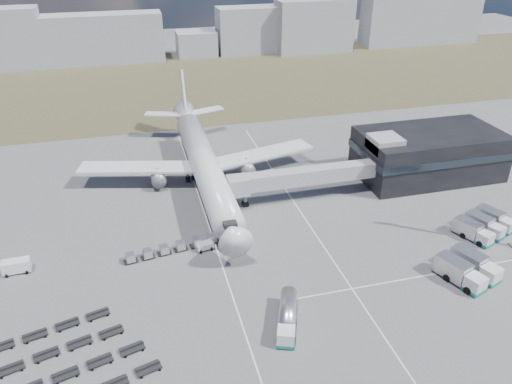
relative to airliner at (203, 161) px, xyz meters
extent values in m
plane|color=#565659|center=(0.00, -32.38, -5.29)|extent=(420.00, 420.00, 0.00)
cube|color=#434128|center=(0.00, 77.62, -5.29)|extent=(420.00, 90.00, 0.01)
cube|color=silver|center=(-2.00, -27.38, -5.29)|extent=(0.25, 110.00, 0.01)
cube|color=silver|center=(16.00, -27.38, -5.29)|extent=(0.25, 110.00, 0.01)
cube|color=silver|center=(25.00, -40.38, -5.29)|extent=(40.00, 0.25, 0.01)
cube|color=black|center=(48.00, -8.38, -0.29)|extent=(30.00, 16.00, 10.00)
cube|color=#262D38|center=(48.00, -8.38, 0.91)|extent=(30.40, 16.40, 1.60)
cube|color=#939399|center=(36.00, -10.38, 4.21)|extent=(6.00, 6.00, 3.00)
cube|color=#939399|center=(18.10, -11.88, -0.19)|extent=(29.80, 3.00, 3.00)
cube|color=#939399|center=(4.70, -12.38, -0.19)|extent=(4.00, 3.60, 3.40)
cylinder|color=slate|center=(6.20, -11.88, -2.74)|extent=(0.70, 0.70, 5.10)
cylinder|color=black|center=(6.20, -11.88, -4.84)|extent=(1.40, 0.90, 1.40)
cylinder|color=silver|center=(0.00, -2.38, 0.01)|extent=(5.60, 48.00, 5.60)
cone|color=silver|center=(0.00, -28.88, 0.01)|extent=(5.60, 5.00, 5.60)
cone|color=silver|center=(0.00, 25.62, 0.81)|extent=(5.60, 8.00, 5.60)
cube|color=black|center=(0.00, -26.88, 0.81)|extent=(2.20, 2.00, 0.80)
cube|color=silver|center=(-13.00, 2.62, -1.19)|extent=(25.59, 11.38, 0.50)
cube|color=silver|center=(13.00, 2.62, -1.19)|extent=(25.59, 11.38, 0.50)
cylinder|color=slate|center=(-9.50, 0.62, -2.89)|extent=(3.00, 5.00, 3.00)
cylinder|color=slate|center=(9.50, 0.62, -2.89)|extent=(3.00, 5.00, 3.00)
cube|color=silver|center=(-5.50, 27.62, 1.21)|extent=(9.49, 5.63, 0.35)
cube|color=silver|center=(5.50, 27.62, 1.21)|extent=(9.49, 5.63, 0.35)
cube|color=silver|center=(0.00, 28.62, 6.51)|extent=(0.50, 9.06, 11.45)
cylinder|color=slate|center=(0.00, -23.38, -4.04)|extent=(0.50, 0.50, 2.50)
cylinder|color=slate|center=(-3.20, 1.62, -4.04)|extent=(0.60, 0.60, 2.50)
cylinder|color=slate|center=(3.20, 1.62, -4.04)|extent=(0.60, 0.60, 2.50)
cylinder|color=black|center=(0.00, -23.38, -4.79)|extent=(0.50, 1.20, 1.20)
cube|color=#979AA5|center=(-56.82, 112.83, 5.69)|extent=(28.91, 12.00, 21.96)
cube|color=#979AA5|center=(-22.64, 113.36, 3.93)|extent=(50.66, 12.00, 18.44)
cube|color=#979AA5|center=(16.47, 115.46, -0.39)|extent=(15.99, 12.00, 9.80)
cube|color=#979AA5|center=(40.24, 114.78, 4.01)|extent=(29.44, 12.00, 18.61)
cube|color=#979AA5|center=(65.67, 109.69, 5.34)|extent=(31.94, 12.00, 21.26)
cube|color=#979AA5|center=(106.08, 112.68, 5.19)|extent=(30.98, 12.00, 20.95)
cube|color=#979AA5|center=(133.75, 113.41, 6.10)|extent=(23.27, 12.00, 22.79)
cube|color=silver|center=(2.75, -48.59, -3.89)|extent=(2.99, 2.99, 2.22)
cube|color=#147268|center=(2.75, -48.59, -4.76)|extent=(3.12, 3.12, 0.48)
cylinder|color=silver|center=(4.44, -44.16, -3.46)|extent=(4.84, 7.63, 2.42)
cube|color=slate|center=(4.44, -44.16, -4.57)|extent=(4.75, 7.60, 0.34)
cylinder|color=black|center=(3.92, -45.52, -4.81)|extent=(2.73, 1.89, 1.06)
cube|color=silver|center=(-4.00, -24.38, -4.63)|extent=(3.09, 2.14, 1.32)
cube|color=silver|center=(-33.91, -22.99, -4.16)|extent=(4.34, 2.14, 2.27)
cube|color=silver|center=(0.13, 0.44, -3.58)|extent=(5.01, 6.90, 2.99)
cube|color=#147268|center=(0.13, 0.44, -4.81)|extent=(5.15, 7.04, 0.48)
cube|color=silver|center=(33.49, -45.65, -3.80)|extent=(3.33, 3.26, 2.52)
cube|color=#147268|center=(33.49, -45.65, -4.78)|extent=(3.47, 3.40, 0.52)
cube|color=silver|center=(32.15, -41.86, -3.34)|extent=(4.35, 5.89, 2.98)
cube|color=silver|center=(37.17, -44.35, -3.80)|extent=(3.33, 3.26, 2.52)
cube|color=#147268|center=(37.17, -44.35, -4.78)|extent=(3.47, 3.40, 0.52)
cube|color=silver|center=(35.83, -40.56, -3.34)|extent=(4.35, 5.89, 2.98)
cube|color=silver|center=(43.01, -35.34, -3.98)|extent=(2.96, 2.90, 2.22)
cube|color=#147268|center=(43.01, -35.34, -4.84)|extent=(3.09, 3.03, 0.45)
cube|color=silver|center=(41.74, -32.05, -3.58)|extent=(3.93, 5.20, 2.62)
cube|color=silver|center=(46.21, -34.10, -3.98)|extent=(2.96, 2.90, 2.22)
cube|color=#147268|center=(46.21, -34.10, -4.84)|extent=(3.09, 3.03, 0.45)
cube|color=silver|center=(44.94, -30.81, -3.58)|extent=(3.93, 5.20, 2.62)
cube|color=silver|center=(49.40, -32.86, -3.98)|extent=(2.96, 2.90, 2.22)
cube|color=#147268|center=(49.40, -32.86, -4.84)|extent=(3.09, 3.03, 0.45)
cube|color=silver|center=(48.13, -29.57, -3.58)|extent=(3.93, 5.20, 2.62)
cube|color=black|center=(-16.32, -24.91, -5.03)|extent=(2.49, 1.76, 0.16)
cube|color=silver|center=(-16.32, -24.91, -4.28)|extent=(1.62, 1.62, 1.32)
cube|color=black|center=(-13.53, -24.45, -5.03)|extent=(2.49, 1.76, 0.16)
cube|color=silver|center=(-13.53, -24.45, -4.28)|extent=(1.62, 1.62, 1.32)
cube|color=black|center=(-10.75, -23.99, -5.03)|extent=(2.49, 1.76, 0.16)
cube|color=silver|center=(-10.75, -23.99, -4.28)|extent=(1.62, 1.62, 1.32)
cube|color=black|center=(-7.96, -23.54, -5.03)|extent=(2.49, 1.76, 0.16)
cube|color=silver|center=(-7.96, -23.54, -4.28)|extent=(1.62, 1.62, 1.32)
cube|color=black|center=(-5.17, -23.08, -5.03)|extent=(2.49, 1.76, 0.16)
cube|color=silver|center=(-5.17, -23.08, -4.28)|extent=(1.62, 1.62, 1.32)
cube|color=black|center=(-2.39, -22.62, -5.03)|extent=(2.49, 1.76, 0.16)
cube|color=silver|center=(-2.39, -22.62, -4.28)|extent=(1.62, 1.62, 1.32)
cube|color=black|center=(0.40, -22.16, -5.03)|extent=(2.49, 1.76, 0.16)
cube|color=silver|center=(0.40, -22.16, -4.28)|extent=(1.62, 1.62, 1.32)
cube|color=black|center=(-27.09, -47.24, -4.91)|extent=(24.74, 8.38, 0.76)
cube|color=black|center=(-28.29, -42.99, -4.91)|extent=(20.69, 7.24, 0.76)
cube|color=black|center=(-29.49, -38.74, -4.91)|extent=(20.69, 7.24, 0.76)
camera|label=1|loc=(-13.41, -94.38, 43.97)|focal=35.00mm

